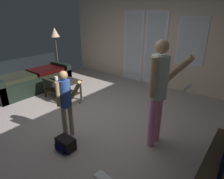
{
  "coord_description": "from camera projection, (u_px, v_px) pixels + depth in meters",
  "views": [
    {
      "loc": [
        2.64,
        -2.45,
        2.02
      ],
      "look_at": [
        0.75,
        -0.06,
        0.8
      ],
      "focal_mm": 30.53,
      "sensor_mm": 36.0,
      "label": 1
    }
  ],
  "objects": [
    {
      "name": "backpack",
      "position": [
        65.0,
        144.0,
        3.01
      ],
      "size": [
        0.3,
        0.23,
        0.2
      ],
      "color": "black",
      "rests_on": "ground_plane"
    },
    {
      "name": "cup_near_edge",
      "position": [
        56.0,
        78.0,
        4.59
      ],
      "size": [
        0.08,
        0.08,
        0.09
      ],
      "primitive_type": "cylinder",
      "color": "white",
      "rests_on": "coffee_table"
    },
    {
      "name": "tv_stand",
      "position": [
        222.0,
        173.0,
        2.31
      ],
      "size": [
        0.41,
        1.33,
        0.44
      ],
      "color": "#342518",
      "rests_on": "ground_plane"
    },
    {
      "name": "laptop_closed",
      "position": [
        67.0,
        80.0,
        4.6
      ],
      "size": [
        0.35,
        0.3,
        0.02
      ],
      "primitive_type": "cube",
      "rotation": [
        0.0,
        0.0,
        0.24
      ],
      "color": "#281B2A",
      "rests_on": "coffee_table"
    },
    {
      "name": "dvd_remote_slim",
      "position": [
        52.0,
        78.0,
        4.69
      ],
      "size": [
        0.17,
        0.07,
        0.02
      ],
      "primitive_type": "cube",
      "rotation": [
        0.0,
        0.0,
        0.1
      ],
      "color": "black",
      "rests_on": "coffee_table"
    },
    {
      "name": "wall_back_with_doors",
      "position": [
        151.0,
        37.0,
        5.47
      ],
      "size": [
        5.79,
        0.09,
        2.86
      ],
      "color": "beige",
      "rests_on": "ground_plane"
    },
    {
      "name": "coffee_table",
      "position": [
        62.0,
        84.0,
        4.73
      ],
      "size": [
        0.93,
        0.51,
        0.52
      ],
      "color": "black",
      "rests_on": "ground_plane"
    },
    {
      "name": "leather_couch",
      "position": [
        31.0,
        79.0,
        5.36
      ],
      "size": [
        0.96,
        2.1,
        0.86
      ],
      "color": "black",
      "rests_on": "ground_plane"
    },
    {
      "name": "person_adult",
      "position": [
        159.0,
        86.0,
        2.83
      ],
      "size": [
        0.57,
        0.46,
        1.69
      ],
      "color": "pink",
      "rests_on": "ground_plane"
    },
    {
      "name": "tv_remote_black",
      "position": [
        61.0,
        76.0,
        4.9
      ],
      "size": [
        0.17,
        0.14,
        0.02
      ],
      "primitive_type": "cube",
      "rotation": [
        0.0,
        0.0,
        -0.63
      ],
      "color": "black",
      "rests_on": "coffee_table"
    },
    {
      "name": "ground_plane",
      "position": [
        86.0,
        116.0,
        4.06
      ],
      "size": [
        5.79,
        5.4,
        0.02
      ],
      "primitive_type": "cube",
      "color": "#A0938D"
    },
    {
      "name": "floor_lamp",
      "position": [
        55.0,
        36.0,
        6.03
      ],
      "size": [
        0.29,
        0.29,
        1.61
      ],
      "color": "#3B3724",
      "rests_on": "ground_plane"
    },
    {
      "name": "person_child",
      "position": [
        66.0,
        99.0,
        3.11
      ],
      "size": [
        0.42,
        0.32,
        1.19
      ],
      "color": "tan",
      "rests_on": "ground_plane"
    }
  ]
}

